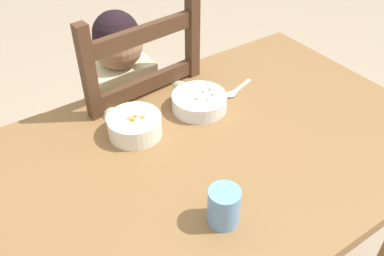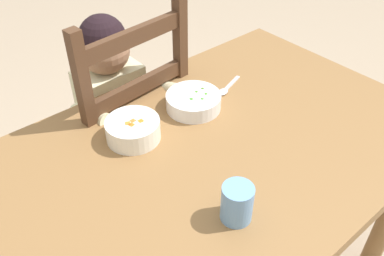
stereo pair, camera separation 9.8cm
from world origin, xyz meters
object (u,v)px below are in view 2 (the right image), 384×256
child_figure (116,106)px  drinking_cup (237,203)px  dining_table (204,178)px  bowl_of_peas (193,101)px  spoon (226,89)px  dining_chair (122,139)px  bowl_of_carrots (133,129)px

child_figure → drinking_cup: child_figure is taller
dining_table → child_figure: bearing=90.7°
dining_table → bowl_of_peas: bowl_of_peas is taller
dining_table → spoon: 0.33m
dining_chair → spoon: dining_chair is taller
child_figure → bowl_of_peas: child_figure is taller
bowl_of_peas → child_figure: bearing=111.0°
dining_chair → spoon: 0.47m
bowl_of_carrots → spoon: 0.37m
bowl_of_carrots → drinking_cup: (0.02, -0.39, 0.02)m
dining_table → bowl_of_peas: (0.11, 0.17, 0.13)m
child_figure → bowl_of_carrots: (-0.11, -0.29, 0.13)m
dining_chair → child_figure: bearing=-142.6°
dining_chair → drinking_cup: bearing=-98.1°
bowl_of_carrots → spoon: (0.37, 0.01, -0.03)m
dining_chair → bowl_of_peas: (0.11, -0.30, 0.29)m
dining_chair → drinking_cup: (-0.10, -0.68, 0.31)m
bowl_of_carrots → drinking_cup: bearing=-87.1°
child_figure → bowl_of_carrots: child_figure is taller
spoon → dining_chair: bearing=131.1°
bowl_of_carrots → spoon: bowl_of_carrots is taller
spoon → drinking_cup: bearing=-131.6°
child_figure → spoon: (0.26, -0.29, 0.11)m
dining_chair → bowl_of_peas: dining_chair is taller
dining_table → spoon: bearing=35.3°
dining_chair → drinking_cup: 0.76m
drinking_cup → bowl_of_peas: bearing=62.2°
child_figure → spoon: child_figure is taller
dining_chair → child_figure: size_ratio=1.07×
bowl_of_peas → dining_chair: bearing=109.9°
dining_chair → bowl_of_carrots: bearing=-111.6°
bowl_of_peas → drinking_cup: bearing=-117.8°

